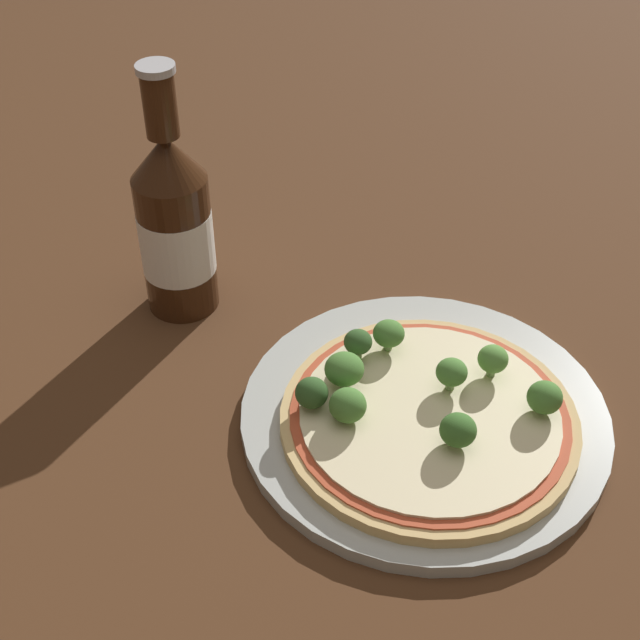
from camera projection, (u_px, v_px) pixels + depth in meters
ground_plane at (424, 421)px, 0.70m from camera, size 3.00×3.00×0.00m
plate at (427, 414)px, 0.70m from camera, size 0.29×0.29×0.01m
pizza at (429, 418)px, 0.68m from camera, size 0.23×0.23×0.01m
broccoli_floret_0 at (452, 373)px, 0.68m from camera, size 0.02×0.02×0.03m
broccoli_floret_1 at (344, 369)px, 0.68m from camera, size 0.03×0.03×0.03m
broccoli_floret_2 at (458, 430)px, 0.64m from camera, size 0.03×0.03×0.03m
broccoli_floret_3 at (493, 359)px, 0.69m from camera, size 0.02×0.02×0.03m
broccoli_floret_4 at (389, 334)px, 0.72m from camera, size 0.03×0.03×0.03m
broccoli_floret_5 at (358, 342)px, 0.71m from camera, size 0.02×0.02×0.03m
broccoli_floret_6 at (312, 393)px, 0.67m from camera, size 0.03×0.03×0.03m
broccoli_floret_7 at (545, 398)px, 0.66m from camera, size 0.03×0.03×0.03m
broccoli_floret_8 at (348, 405)px, 0.66m from camera, size 0.03×0.03×0.03m
beer_bottle at (175, 224)px, 0.76m from camera, size 0.06×0.06×0.23m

